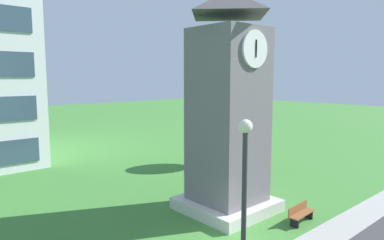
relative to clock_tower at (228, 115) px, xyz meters
The scene contains 4 objects.
clock_tower is the anchor object (origin of this frame).
park_bench 6.03m from the clock_tower, 66.88° to the right, with size 1.83×0.62×0.88m.
street_lamp 9.25m from the clock_tower, 134.41° to the right, with size 0.36×0.36×6.00m.
tree_near_tower 9.76m from the clock_tower, 50.21° to the left, with size 3.08×3.08×5.09m.
Camera 1 is at (-10.05, -8.81, 7.08)m, focal length 32.53 mm.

